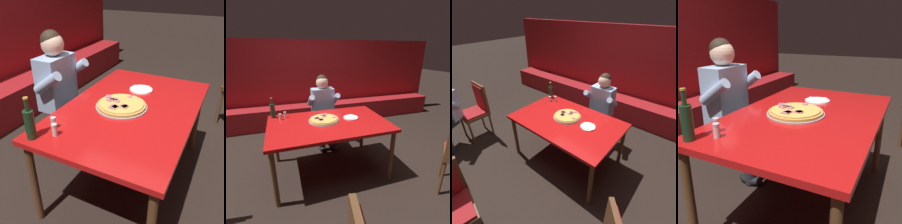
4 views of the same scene
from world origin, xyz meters
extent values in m
plane|color=black|center=(0.00, 0.00, 0.00)|extent=(24.00, 24.00, 0.00)
cylinder|color=brown|center=(0.73, -0.44, 0.36)|extent=(0.06, 0.06, 0.72)
cylinder|color=brown|center=(-0.73, 0.44, 0.36)|extent=(0.06, 0.06, 0.72)
cylinder|color=brown|center=(0.73, 0.44, 0.36)|extent=(0.06, 0.06, 0.72)
cube|color=red|center=(0.00, 0.00, 0.74)|extent=(1.57, 1.00, 0.04)
cylinder|color=#9E9EA3|center=(-0.05, 0.07, 0.77)|extent=(0.42, 0.42, 0.01)
cylinder|color=#C69347|center=(-0.05, 0.07, 0.78)|extent=(0.39, 0.39, 0.02)
cylinder|color=#E0B251|center=(-0.05, 0.07, 0.79)|extent=(0.35, 0.35, 0.01)
cube|color=#B76670|center=(0.01, 0.21, 0.80)|extent=(0.07, 0.07, 0.01)
cube|color=#C6757A|center=(0.09, 0.05, 0.80)|extent=(0.04, 0.03, 0.01)
cube|color=#B76670|center=(-0.14, 0.08, 0.80)|extent=(0.06, 0.06, 0.01)
cube|color=#C6757A|center=(-0.04, 0.11, 0.80)|extent=(0.05, 0.05, 0.01)
cube|color=#C6757A|center=(-0.10, 0.02, 0.80)|extent=(0.06, 0.07, 0.01)
cube|color=#A85B66|center=(-0.10, 0.02, 0.80)|extent=(0.06, 0.06, 0.01)
cube|color=#B76670|center=(-0.05, 0.17, 0.80)|extent=(0.06, 0.06, 0.01)
cube|color=#C6757A|center=(-0.02, 0.16, 0.80)|extent=(0.05, 0.05, 0.01)
cube|color=#B76670|center=(-0.14, 0.09, 0.80)|extent=(0.07, 0.06, 0.01)
cube|color=#C6757A|center=(-0.02, 0.13, 0.80)|extent=(0.06, 0.06, 0.01)
cylinder|color=white|center=(0.34, 0.05, 0.77)|extent=(0.21, 0.21, 0.01)
cube|color=white|center=(0.34, 0.05, 0.78)|extent=(0.19, 0.19, 0.01)
cylinder|color=#19381E|center=(-0.71, 0.40, 0.86)|extent=(0.07, 0.07, 0.20)
cylinder|color=#19381E|center=(-0.71, 0.40, 1.00)|extent=(0.03, 0.03, 0.08)
cylinder|color=#B29933|center=(-0.71, 0.40, 1.05)|extent=(0.03, 0.03, 0.01)
cylinder|color=silver|center=(-0.61, 0.29, 0.80)|extent=(0.04, 0.04, 0.07)
cylinder|color=silver|center=(-0.61, 0.29, 0.78)|extent=(0.03, 0.03, 0.04)
cylinder|color=silver|center=(-0.61, 0.29, 0.84)|extent=(0.04, 0.04, 0.01)
cylinder|color=silver|center=(-0.55, 0.35, 0.80)|extent=(0.04, 0.04, 0.07)
cylinder|color=#28231E|center=(-0.55, 0.35, 0.78)|extent=(0.03, 0.03, 0.04)
cylinder|color=silver|center=(-0.55, 0.35, 0.84)|extent=(0.04, 0.04, 0.01)
ellipsoid|color=black|center=(0.02, 0.54, 0.04)|extent=(0.11, 0.24, 0.09)
ellipsoid|color=black|center=(0.22, 0.54, 0.04)|extent=(0.11, 0.24, 0.09)
cylinder|color=#282833|center=(0.02, 0.54, 0.23)|extent=(0.11, 0.11, 0.43)
cylinder|color=#282833|center=(0.22, 0.54, 0.23)|extent=(0.11, 0.11, 0.43)
cube|color=#282833|center=(0.12, 0.64, 0.51)|extent=(0.34, 0.40, 0.12)
cube|color=#9EBCE0|center=(0.12, 0.84, 0.78)|extent=(0.38, 0.22, 0.52)
cylinder|color=#9EBCE0|center=(-0.10, 0.76, 0.86)|extent=(0.09, 0.30, 0.25)
cylinder|color=#9EBCE0|center=(0.34, 0.76, 0.86)|extent=(0.09, 0.30, 0.25)
sphere|color=beige|center=(0.12, 0.84, 1.15)|extent=(0.21, 0.21, 0.21)
sphere|color=#2D2319|center=(0.12, 0.86, 1.18)|extent=(0.19, 0.19, 0.19)
cylinder|color=brown|center=(1.43, -0.63, 0.24)|extent=(0.04, 0.04, 0.47)
camera|label=1|loc=(-1.68, -0.67, 1.69)|focal=40.00mm
camera|label=2|loc=(-0.55, -2.09, 1.68)|focal=28.00mm
camera|label=3|loc=(1.35, -1.68, 2.20)|focal=28.00mm
camera|label=4|loc=(-1.58, -0.65, 1.34)|focal=40.00mm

